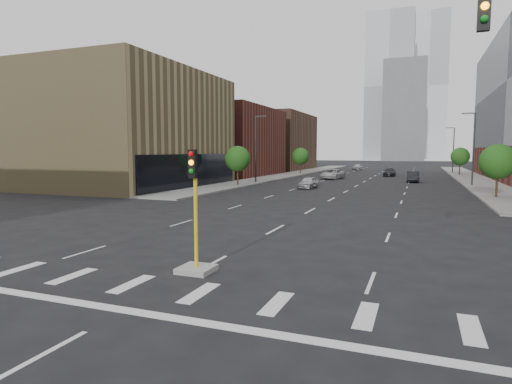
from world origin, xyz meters
The scene contains 21 objects.
sidewalk_left_far centered at (-15.00, 74.00, 0.07)m, with size 5.00×92.00×0.15m, color gray.
sidewalk_right_far centered at (15.00, 74.00, 0.07)m, with size 5.00×92.00×0.15m, color gray.
building_left_mid centered at (-27.50, 40.00, 7.00)m, with size 20.00×24.00×14.00m, color #9A8557.
building_left_far_a centered at (-27.50, 66.00, 6.00)m, with size 20.00×22.00×12.00m, color brown.
building_left_far_b centered at (-27.50, 92.00, 6.50)m, with size 20.00×24.00×13.00m, color brown.
tower_left centered at (-8.00, 220.00, 35.00)m, with size 22.00×22.00×70.00m, color #B2B7BC.
tower_right centered at (10.00, 260.00, 40.00)m, with size 20.00×20.00×80.00m, color #B2B7BC.
tower_mid centered at (0.00, 200.00, 22.00)m, with size 18.00×18.00×44.00m, color slate.
median_traffic_signal centered at (0.00, 8.97, 0.97)m, with size 1.20×1.20×4.40m.
streetlight_right_a centered at (13.41, 55.00, 5.01)m, with size 1.60×0.22×9.07m.
streetlight_right_b centered at (13.41, 90.00, 5.01)m, with size 1.60×0.22×9.07m.
streetlight_left centered at (-13.41, 50.00, 5.01)m, with size 1.60×0.22×9.07m.
tree_left_near centered at (-14.00, 45.00, 3.39)m, with size 3.20×3.20×4.85m.
tree_left_far centered at (-14.00, 75.00, 3.39)m, with size 3.20×3.20×4.85m.
tree_right_near centered at (14.00, 40.00, 3.39)m, with size 3.20×3.20×4.85m.
tree_right_far centered at (14.00, 80.00, 3.39)m, with size 3.20×3.20×4.85m.
car_near_left centered at (-4.75, 44.49, 0.69)m, with size 1.63×4.04×1.38m, color #BAB9BE.
car_mid_right centered at (6.49, 59.78, 0.77)m, with size 1.62×4.65×1.53m, color black.
car_far_left centered at (-5.37, 62.26, 0.76)m, with size 2.53×5.48×1.52m, color #B4B4B4.
car_deep_right centered at (2.46, 73.36, 0.71)m, with size 2.00×4.92×1.43m, color black.
car_distant centered at (-6.25, 97.21, 0.71)m, with size 1.68×4.19×1.43m, color silver.
Camera 1 is at (7.40, -4.29, 4.34)m, focal length 30.00 mm.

